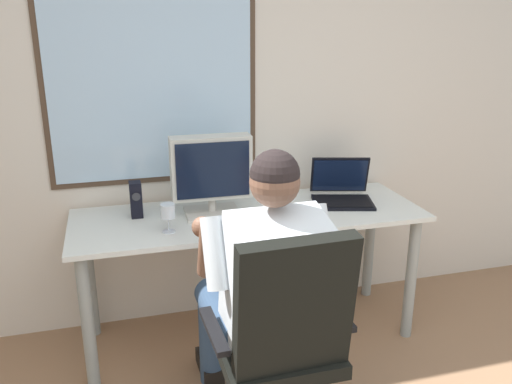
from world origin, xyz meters
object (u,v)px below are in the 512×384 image
laptop (341,190)px  desk_speaker (136,199)px  crt_monitor (211,170)px  cd_case (292,215)px  office_chair (284,334)px  person_seated (263,283)px  desk (250,232)px  wine_glass (168,213)px

laptop → desk_speaker: laptop is taller
crt_monitor → cd_case: bearing=-20.3°
laptop → desk_speaker: (-1.14, 0.04, 0.03)m
office_chair → person_seated: bearing=91.7°
office_chair → desk_speaker: size_ratio=5.52×
desk → office_chair: size_ratio=1.80×
wine_glass → cd_case: bearing=3.5°
desk → laptop: (0.56, 0.07, 0.17)m
wine_glass → desk_speaker: 0.29m
desk_speaker → cd_case: (0.78, -0.22, -0.09)m
office_chair → person_seated: (-0.01, 0.26, 0.08)m
crt_monitor → person_seated: bearing=-83.6°
person_seated → laptop: size_ratio=3.18×
office_chair → person_seated: person_seated is taller
laptop → crt_monitor: bearing=-177.7°
person_seated → cd_case: 0.64m
crt_monitor → laptop: bearing=2.3°
cd_case → office_chair: bearing=-111.0°
crt_monitor → cd_case: (0.40, -0.15, -0.23)m
laptop → wine_glass: laptop is taller
wine_glass → desk: bearing=18.4°
crt_monitor → desk: bearing=-11.2°
office_chair → crt_monitor: crt_monitor is taller
desk_speaker → cd_case: size_ratio=1.09×
desk → crt_monitor: (-0.19, 0.04, 0.35)m
crt_monitor → laptop: crt_monitor is taller
desk → cd_case: size_ratio=10.82×
crt_monitor → desk_speaker: bearing=169.8°
person_seated → desk_speaker: bearing=121.4°
laptop → cd_case: (-0.35, -0.18, -0.06)m
office_chair → cd_case: size_ratio=6.02×
person_seated → laptop: bearing=47.0°
laptop → wine_glass: 1.03m
crt_monitor → desk_speaker: (-0.39, 0.07, -0.15)m
crt_monitor → cd_case: size_ratio=2.45×
desk → person_seated: person_seated is taller
wine_glass → cd_case: wine_glass is taller
desk_speaker → cd_case: bearing=-15.4°
laptop → desk_speaker: size_ratio=2.15×
office_chair → person_seated: 0.28m
person_seated → wine_glass: person_seated is taller
office_chair → laptop: bearing=56.0°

